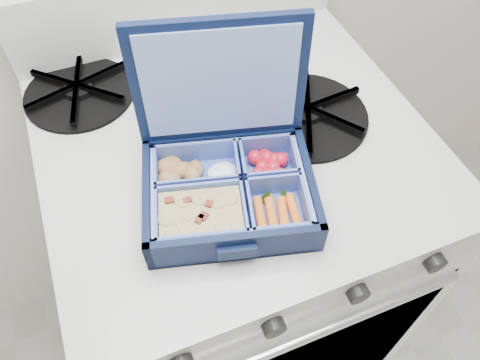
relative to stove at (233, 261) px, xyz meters
name	(u,v)px	position (x,y,z in m)	size (l,w,h in m)	color
stove	(233,261)	(0.00, 0.00, 0.00)	(0.57, 0.57, 0.86)	silver
bento_box	(229,193)	(-0.05, -0.13, 0.46)	(0.22, 0.17, 0.05)	black
burner_grate	(307,111)	(0.12, -0.02, 0.44)	(0.19, 0.19, 0.03)	black
burner_grate_rear	(78,90)	(-0.20, 0.16, 0.44)	(0.18, 0.18, 0.02)	black
fork	(208,142)	(-0.04, -0.01, 0.43)	(0.02, 0.16, 0.01)	silver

